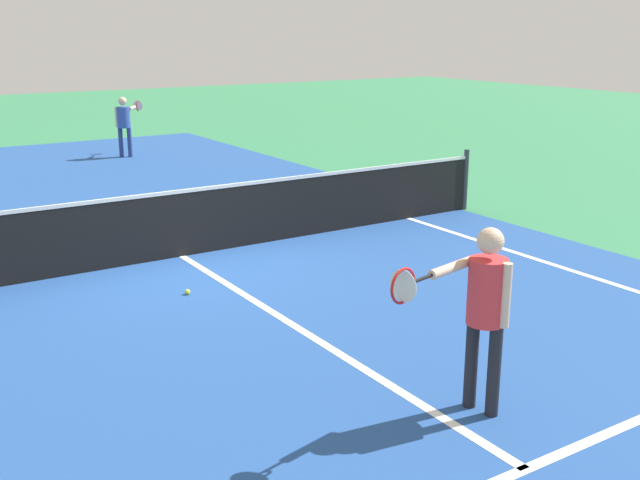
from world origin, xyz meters
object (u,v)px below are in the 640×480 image
player_near (484,301)px  player_far (124,120)px  net (180,223)px  tennis_ball_near_net (187,292)px

player_near → player_far: player_near is taller
net → tennis_ball_near_net: net is taller
player_near → tennis_ball_near_net: size_ratio=24.23×
net → player_near: 5.60m
net → player_far: size_ratio=7.31×
player_far → net: bearing=-104.1°
net → tennis_ball_near_net: (-0.57, -1.53, -0.46)m
player_near → net: bearing=93.4°
player_near → player_far: 14.54m
player_near → tennis_ball_near_net: bearing=102.6°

